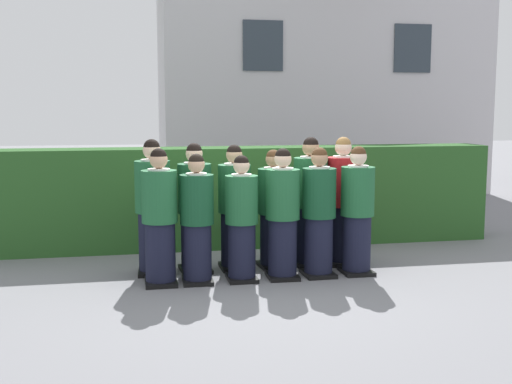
% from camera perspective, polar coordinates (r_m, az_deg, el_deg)
% --- Properties ---
extents(ground_plane, '(60.00, 60.00, 0.00)m').
position_cam_1_polar(ground_plane, '(8.14, 0.39, -7.60)').
color(ground_plane, slate).
extents(student_front_row_0, '(0.43, 0.51, 1.64)m').
position_cam_1_polar(student_front_row_0, '(7.81, -8.44, -2.46)').
color(student_front_row_0, black).
rests_on(student_front_row_0, ground).
extents(student_front_row_1, '(0.41, 0.50, 1.57)m').
position_cam_1_polar(student_front_row_1, '(7.84, -5.20, -2.63)').
color(student_front_row_1, black).
rests_on(student_front_row_1, ground).
extents(student_front_row_2, '(0.40, 0.44, 1.54)m').
position_cam_1_polar(student_front_row_2, '(7.92, -1.27, -2.60)').
color(student_front_row_2, black).
rests_on(student_front_row_2, ground).
extents(student_front_row_3, '(0.42, 0.51, 1.62)m').
position_cam_1_polar(student_front_row_3, '(8.02, 2.35, -2.19)').
color(student_front_row_3, black).
rests_on(student_front_row_3, ground).
extents(student_front_row_4, '(0.42, 0.47, 1.62)m').
position_cam_1_polar(student_front_row_4, '(8.16, 5.54, -2.04)').
color(student_front_row_4, black).
rests_on(student_front_row_4, ground).
extents(student_front_row_5, '(0.42, 0.47, 1.63)m').
position_cam_1_polar(student_front_row_5, '(8.34, 8.88, -1.87)').
color(student_front_row_5, black).
rests_on(student_front_row_5, ground).
extents(student_rear_row_0, '(0.45, 0.51, 1.72)m').
position_cam_1_polar(student_rear_row_0, '(8.34, -9.03, -1.57)').
color(student_rear_row_0, black).
rests_on(student_rear_row_0, ground).
extents(student_rear_row_1, '(0.43, 0.54, 1.67)m').
position_cam_1_polar(student_rear_row_1, '(8.38, -5.39, -1.65)').
color(student_rear_row_1, black).
rests_on(student_rear_row_1, ground).
extents(student_rear_row_2, '(0.43, 0.52, 1.64)m').
position_cam_1_polar(student_rear_row_2, '(8.49, -1.90, -1.60)').
color(student_rear_row_2, black).
rests_on(student_rear_row_2, ground).
extents(student_rear_row_3, '(0.41, 0.51, 1.57)m').
position_cam_1_polar(student_rear_row_3, '(8.57, 1.52, -1.75)').
color(student_rear_row_3, black).
rests_on(student_rear_row_3, ground).
extents(student_rear_row_4, '(0.45, 0.50, 1.73)m').
position_cam_1_polar(student_rear_row_4, '(8.68, 4.78, -1.12)').
color(student_rear_row_4, black).
rests_on(student_rear_row_4, ground).
extents(student_in_red_blazer, '(0.45, 0.50, 1.72)m').
position_cam_1_polar(student_in_red_blazer, '(8.83, 7.59, -1.03)').
color(student_in_red_blazer, black).
rests_on(student_in_red_blazer, ground).
extents(hedge, '(8.04, 0.70, 1.51)m').
position_cam_1_polar(hedge, '(9.94, -1.92, -0.41)').
color(hedge, '#285623').
rests_on(hedge, ground).
extents(school_building_main, '(8.32, 3.41, 7.94)m').
position_cam_1_polar(school_building_main, '(16.73, 5.58, 14.15)').
color(school_building_main, silver).
rests_on(school_building_main, ground).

